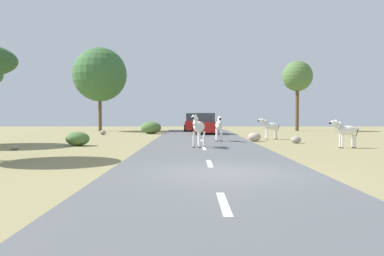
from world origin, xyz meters
The scene contains 17 objects.
ground_plane centered at (0.00, 0.00, 0.00)m, with size 90.00×90.00×0.00m, color #8E8456.
road centered at (-0.38, 0.00, 0.03)m, with size 6.00×64.00×0.05m, color #56595B.
lane_markings centered at (-0.38, -1.00, 0.05)m, with size 0.16×56.00×0.01m.
zebra_0 centered at (-0.65, 8.67, 1.04)m, with size 0.85×1.69×1.66m.
zebra_1 centered at (4.27, 15.89, 0.86)m, with size 1.53×0.53×1.45m.
zebra_2 centered at (0.67, 13.24, 0.98)m, with size 0.43×1.66×1.57m.
zebra_3 centered at (6.68, 8.82, 0.86)m, with size 1.53×0.48×1.44m.
car_0 centered at (0.12, 22.57, 0.85)m, with size 2.18×4.42×1.74m.
car_1 centered at (-0.68, 28.48, 0.85)m, with size 2.10×4.38×1.74m.
tree_1 centered at (9.66, 29.81, 5.48)m, with size 3.04×3.04×7.06m.
tree_2 centered at (-10.15, 29.32, 5.64)m, with size 5.36×5.36×8.33m.
bush_0 centered at (-7.05, 10.26, 0.38)m, with size 1.25×1.13×0.75m, color #4C7038.
bush_2 centered at (-4.52, 23.85, 0.53)m, with size 1.77×1.59×1.06m, color #4C7038.
rock_0 centered at (5.09, 12.29, 0.20)m, with size 0.58×0.60×0.41m, color gray.
rock_2 centered at (-8.26, 21.85, 0.20)m, with size 0.50×0.49×0.39m, color gray.
rock_3 centered at (-9.30, 7.72, 0.12)m, with size 0.42×0.32×0.25m, color gray.
rock_4 centered at (2.92, 13.88, 0.27)m, with size 0.79×0.72×0.54m, color #A89E8C.
Camera 1 is at (-0.96, -11.38, 1.68)m, focal length 38.16 mm.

